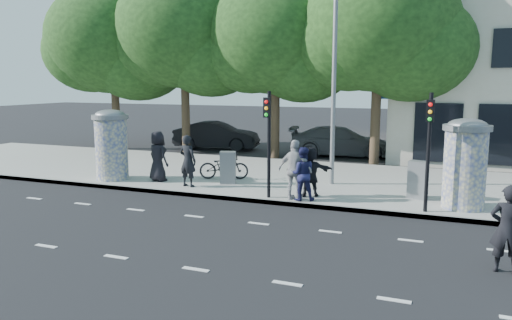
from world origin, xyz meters
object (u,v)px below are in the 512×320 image
at_px(ad_column_left, 111,143).
at_px(bicycle, 224,166).
at_px(ped_b, 188,161).
at_px(ad_column_right, 465,162).
at_px(cabinet_left, 228,168).
at_px(car_right, 340,141).
at_px(man_road, 507,229).
at_px(traffic_pole_near, 268,133).
at_px(ped_a, 158,156).
at_px(car_mid, 217,136).
at_px(ped_e, 295,170).
at_px(ped_f, 310,172).
at_px(street_lamp, 334,54).
at_px(ped_c, 302,174).
at_px(traffic_pole_far, 429,140).
at_px(cabinet_right, 418,180).

xyz_separation_m(ad_column_left, bicycle, (3.97, 1.56, -0.90)).
height_order(ad_column_left, ped_b, ad_column_left).
bearing_deg(bicycle, ad_column_right, -119.13).
xyz_separation_m(cabinet_left, car_right, (2.18, 9.19, 0.02)).
bearing_deg(ad_column_right, man_road, -80.97).
bearing_deg(car_right, traffic_pole_near, 169.28).
xyz_separation_m(ped_a, man_road, (11.31, -4.81, -0.17)).
relative_size(ped_b, car_mid, 0.39).
bearing_deg(ped_e, ped_a, -3.08).
relative_size(traffic_pole_near, cabinet_left, 2.89).
bearing_deg(ped_b, ped_f, -168.52).
bearing_deg(ped_f, street_lamp, -119.83).
distance_m(ped_c, car_right, 10.75).
bearing_deg(cabinet_left, street_lamp, -0.38).
height_order(bicycle, cabinet_left, cabinet_left).
distance_m(traffic_pole_far, man_road, 4.37).
distance_m(traffic_pole_far, ped_a, 9.68).
xyz_separation_m(ped_c, man_road, (5.44, -3.84, -0.08)).
height_order(ped_e, bicycle, ped_e).
bearing_deg(cabinet_right, car_right, 126.79).
bearing_deg(traffic_pole_near, street_lamp, 63.77).
height_order(street_lamp, cabinet_left, street_lamp).
bearing_deg(cabinet_left, traffic_pole_near, -56.38).
bearing_deg(ad_column_right, ped_e, -170.20).
relative_size(man_road, cabinet_left, 1.55).
bearing_deg(street_lamp, cabinet_left, -160.20).
xyz_separation_m(street_lamp, ped_e, (-0.52, -2.78, -3.69)).
distance_m(cabinet_left, cabinet_right, 6.61).
height_order(ped_a, ped_e, ped_e).
bearing_deg(ped_b, ad_column_right, -168.12).
height_order(ad_column_left, ad_column_right, same).
relative_size(ped_e, cabinet_right, 1.58).
bearing_deg(bicycle, ad_column_left, 91.55).
xyz_separation_m(street_lamp, cabinet_left, (-3.54, -1.27, -4.06)).
xyz_separation_m(ped_b, ped_c, (4.34, -0.52, -0.08)).
bearing_deg(car_mid, traffic_pole_near, -157.00).
distance_m(car_mid, car_right, 7.09).
bearing_deg(traffic_pole_near, ad_column_left, 173.89).
bearing_deg(car_right, ad_column_right, -160.19).
height_order(traffic_pole_far, cabinet_right, traffic_pole_far).
bearing_deg(traffic_pole_near, car_right, 89.80).
height_order(man_road, cabinet_left, man_road).
xyz_separation_m(ped_a, car_right, (4.80, 9.73, -0.33)).
xyz_separation_m(traffic_pole_far, man_road, (1.75, -3.79, -1.32)).
relative_size(traffic_pole_near, car_right, 0.65).
bearing_deg(street_lamp, cabinet_right, -20.99).
bearing_deg(car_right, ped_b, 151.62).
height_order(ped_f, car_right, ped_f).
height_order(traffic_pole_far, car_right, traffic_pole_far).
bearing_deg(man_road, ad_column_left, -17.76).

